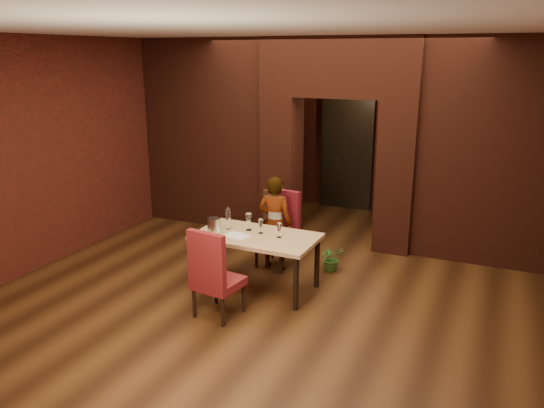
{
  "coord_description": "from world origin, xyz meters",
  "views": [
    {
      "loc": [
        2.4,
        -5.9,
        2.96
      ],
      "look_at": [
        -0.23,
        0.0,
        1.11
      ],
      "focal_mm": 35.0,
      "sensor_mm": 36.0,
      "label": 1
    }
  ],
  "objects_px": {
    "dining_table": "(256,262)",
    "water_bottle": "(228,218)",
    "wine_glass_b": "(261,226)",
    "potted_plant": "(332,258)",
    "person_seated": "(275,223)",
    "chair_far": "(277,230)",
    "wine_glass_c": "(279,230)",
    "wine_bucket": "(214,226)",
    "chair_near": "(218,272)",
    "wine_glass_a": "(249,222)"
  },
  "relations": [
    {
      "from": "dining_table",
      "to": "water_bottle",
      "type": "bearing_deg",
      "value": 172.02
    },
    {
      "from": "wine_glass_b",
      "to": "water_bottle",
      "type": "relative_size",
      "value": 0.63
    },
    {
      "from": "water_bottle",
      "to": "potted_plant",
      "type": "height_order",
      "value": "water_bottle"
    },
    {
      "from": "person_seated",
      "to": "potted_plant",
      "type": "relative_size",
      "value": 3.64
    },
    {
      "from": "chair_far",
      "to": "person_seated",
      "type": "height_order",
      "value": "person_seated"
    },
    {
      "from": "wine_glass_c",
      "to": "person_seated",
      "type": "bearing_deg",
      "value": 117.82
    },
    {
      "from": "person_seated",
      "to": "wine_bucket",
      "type": "relative_size",
      "value": 6.45
    },
    {
      "from": "wine_glass_c",
      "to": "chair_near",
      "type": "bearing_deg",
      "value": -113.51
    },
    {
      "from": "chair_far",
      "to": "chair_near",
      "type": "distance_m",
      "value": 1.63
    },
    {
      "from": "wine_glass_b",
      "to": "person_seated",
      "type": "bearing_deg",
      "value": 97.12
    },
    {
      "from": "person_seated",
      "to": "wine_glass_c",
      "type": "xyz_separation_m",
      "value": [
        0.36,
        -0.68,
        0.15
      ]
    },
    {
      "from": "potted_plant",
      "to": "wine_bucket",
      "type": "bearing_deg",
      "value": -137.45
    },
    {
      "from": "chair_near",
      "to": "wine_bucket",
      "type": "height_order",
      "value": "chair_near"
    },
    {
      "from": "person_seated",
      "to": "wine_bucket",
      "type": "distance_m",
      "value": 1.01
    },
    {
      "from": "water_bottle",
      "to": "potted_plant",
      "type": "bearing_deg",
      "value": 37.54
    },
    {
      "from": "wine_glass_a",
      "to": "water_bottle",
      "type": "height_order",
      "value": "water_bottle"
    },
    {
      "from": "wine_glass_a",
      "to": "potted_plant",
      "type": "xyz_separation_m",
      "value": [
        0.88,
        0.82,
        -0.66
      ]
    },
    {
      "from": "dining_table",
      "to": "wine_bucket",
      "type": "relative_size",
      "value": 7.48
    },
    {
      "from": "chair_far",
      "to": "wine_glass_c",
      "type": "bearing_deg",
      "value": -54.44
    },
    {
      "from": "chair_near",
      "to": "chair_far",
      "type": "bearing_deg",
      "value": -82.72
    },
    {
      "from": "chair_far",
      "to": "wine_glass_c",
      "type": "xyz_separation_m",
      "value": [
        0.36,
        -0.75,
        0.28
      ]
    },
    {
      "from": "wine_glass_a",
      "to": "water_bottle",
      "type": "xyz_separation_m",
      "value": [
        -0.27,
        -0.06,
        0.03
      ]
    },
    {
      "from": "wine_glass_a",
      "to": "wine_glass_c",
      "type": "relative_size",
      "value": 1.22
    },
    {
      "from": "person_seated",
      "to": "water_bottle",
      "type": "xyz_separation_m",
      "value": [
        -0.38,
        -0.64,
        0.21
      ]
    },
    {
      "from": "chair_far",
      "to": "water_bottle",
      "type": "height_order",
      "value": "chair_far"
    },
    {
      "from": "dining_table",
      "to": "wine_glass_c",
      "type": "xyz_separation_m",
      "value": [
        0.3,
        0.03,
        0.46
      ]
    },
    {
      "from": "wine_glass_c",
      "to": "wine_bucket",
      "type": "distance_m",
      "value": 0.84
    },
    {
      "from": "wine_bucket",
      "to": "water_bottle",
      "type": "bearing_deg",
      "value": 72.54
    },
    {
      "from": "wine_glass_b",
      "to": "water_bottle",
      "type": "distance_m",
      "value": 0.46
    },
    {
      "from": "potted_plant",
      "to": "water_bottle",
      "type": "bearing_deg",
      "value": -142.46
    },
    {
      "from": "wine_bucket",
      "to": "chair_near",
      "type": "bearing_deg",
      "value": -56.97
    },
    {
      "from": "water_bottle",
      "to": "wine_glass_a",
      "type": "bearing_deg",
      "value": 13.31
    },
    {
      "from": "wine_glass_a",
      "to": "water_bottle",
      "type": "bearing_deg",
      "value": -166.69
    },
    {
      "from": "dining_table",
      "to": "wine_glass_b",
      "type": "distance_m",
      "value": 0.47
    },
    {
      "from": "dining_table",
      "to": "potted_plant",
      "type": "height_order",
      "value": "dining_table"
    },
    {
      "from": "potted_plant",
      "to": "person_seated",
      "type": "bearing_deg",
      "value": -162.74
    },
    {
      "from": "dining_table",
      "to": "person_seated",
      "type": "bearing_deg",
      "value": 95.18
    },
    {
      "from": "chair_far",
      "to": "dining_table",
      "type": "bearing_deg",
      "value": -75.82
    },
    {
      "from": "person_seated",
      "to": "potted_plant",
      "type": "height_order",
      "value": "person_seated"
    },
    {
      "from": "chair_far",
      "to": "wine_glass_b",
      "type": "bearing_deg",
      "value": -73.37
    },
    {
      "from": "dining_table",
      "to": "water_bottle",
      "type": "distance_m",
      "value": 0.68
    },
    {
      "from": "wine_glass_c",
      "to": "potted_plant",
      "type": "bearing_deg",
      "value": 65.85
    },
    {
      "from": "person_seated",
      "to": "water_bottle",
      "type": "relative_size",
      "value": 4.55
    },
    {
      "from": "wine_glass_c",
      "to": "water_bottle",
      "type": "xyz_separation_m",
      "value": [
        -0.74,
        0.03,
        0.05
      ]
    },
    {
      "from": "wine_glass_c",
      "to": "water_bottle",
      "type": "height_order",
      "value": "water_bottle"
    },
    {
      "from": "chair_far",
      "to": "wine_glass_b",
      "type": "xyz_separation_m",
      "value": [
        0.09,
        -0.71,
        0.28
      ]
    },
    {
      "from": "person_seated",
      "to": "wine_glass_b",
      "type": "relative_size",
      "value": 7.17
    },
    {
      "from": "wine_glass_a",
      "to": "wine_glass_c",
      "type": "xyz_separation_m",
      "value": [
        0.47,
        -0.1,
        -0.02
      ]
    },
    {
      "from": "wine_glass_b",
      "to": "potted_plant",
      "type": "relative_size",
      "value": 0.51
    },
    {
      "from": "dining_table",
      "to": "water_bottle",
      "type": "relative_size",
      "value": 5.27
    }
  ]
}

